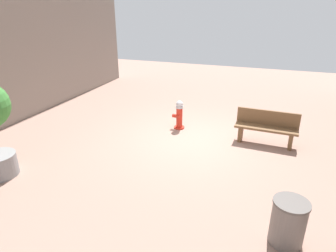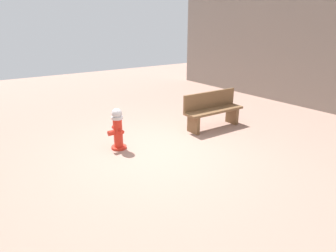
% 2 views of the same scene
% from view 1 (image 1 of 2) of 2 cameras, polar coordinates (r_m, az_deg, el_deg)
% --- Properties ---
extents(ground_plane, '(23.40, 23.40, 0.00)m').
position_cam_1_polar(ground_plane, '(8.67, 4.59, -2.62)').
color(ground_plane, '#9E7A6B').
extents(fire_hydrant, '(0.40, 0.42, 0.92)m').
position_cam_1_polar(fire_hydrant, '(9.27, 2.21, 2.25)').
color(fire_hydrant, red).
rests_on(fire_hydrant, ground_plane).
extents(bench_near, '(1.72, 0.51, 0.95)m').
position_cam_1_polar(bench_near, '(8.69, 18.70, -0.16)').
color(bench_near, brown).
rests_on(bench_near, ground_plane).
extents(trash_bin, '(0.58, 0.58, 0.80)m').
position_cam_1_polar(trash_bin, '(5.37, 22.46, -17.01)').
color(trash_bin, slate).
rests_on(trash_bin, ground_plane).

